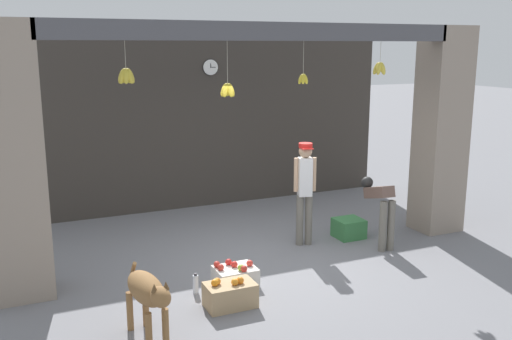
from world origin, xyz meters
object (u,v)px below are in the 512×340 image
Objects in this scene: fruit_crate_apples at (235,275)px; wall_clock at (210,67)px; dog at (148,292)px; worker_stooping at (380,204)px; shopkeeper at (305,186)px; water_bottle at (196,284)px; produce_box_green at (349,228)px; fruit_crate_oranges at (230,294)px.

fruit_crate_apples is 4.53m from wall_clock.
dog is 4.14m from worker_stooping.
worker_stooping is (1.01, -0.53, -0.26)m from shopkeeper.
water_bottle is (-3.09, -0.47, -0.54)m from worker_stooping.
shopkeeper is 3.67× the size of produce_box_green.
fruit_crate_oranges is at bearing 103.75° from dog.
wall_clock is at bearing 67.17° from water_bottle.
fruit_crate_oranges is at bearing 55.37° from shopkeeper.
worker_stooping reaches higher than water_bottle.
wall_clock is at bearing 72.83° from fruit_crate_oranges.
fruit_crate_apples is 2.00× the size of water_bottle.
produce_box_green is 3.87m from wall_clock.
fruit_crate_apples is (-2.54, -0.44, -0.53)m from worker_stooping.
produce_box_green is at bearing -63.37° from wall_clock.
dog reaches higher than water_bottle.
water_bottle is 0.87× the size of wall_clock.
worker_stooping is 1.94× the size of fruit_crate_apples.
fruit_crate_oranges is at bearing -107.17° from wall_clock.
produce_box_green is at bearing 30.04° from fruit_crate_oranges.
fruit_crate_oranges is (-1.82, -1.53, -0.77)m from shopkeeper.
shopkeeper is at bearing 116.69° from dog.
produce_box_green is at bearing 19.20° from water_bottle.
worker_stooping is 1.72× the size of fruit_crate_oranges.
wall_clock is at bearing 145.80° from dog.
shopkeeper is 3.21m from wall_clock.
wall_clock reaches higher than produce_box_green.
dog is 1.29m from water_bottle.
fruit_crate_apples is 1.19× the size of produce_box_green.
wall_clock reaches higher than fruit_crate_oranges.
wall_clock is (-1.54, 3.21, 1.95)m from worker_stooping.
shopkeeper reaches higher than produce_box_green.
worker_stooping is at bearing 19.32° from fruit_crate_oranges.
fruit_crate_oranges is at bearing -64.12° from water_bottle.
dog is at bearing -155.48° from worker_stooping.
shopkeeper is 1.17m from worker_stooping.
produce_box_green is at bearing 22.49° from fruit_crate_apples.
fruit_crate_oranges is 1.96× the size of wall_clock.
shopkeeper is 1.98m from fruit_crate_apples.
wall_clock is at bearing 120.38° from worker_stooping.
shopkeeper reaches higher than fruit_crate_apples.
dog is at bearing -131.13° from water_bottle.
fruit_crate_oranges is 0.63m from fruit_crate_apples.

